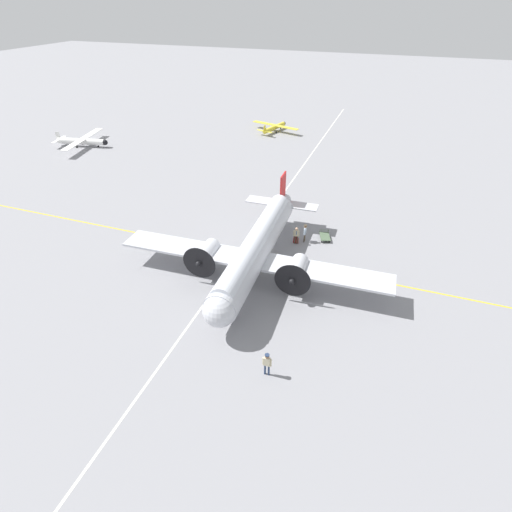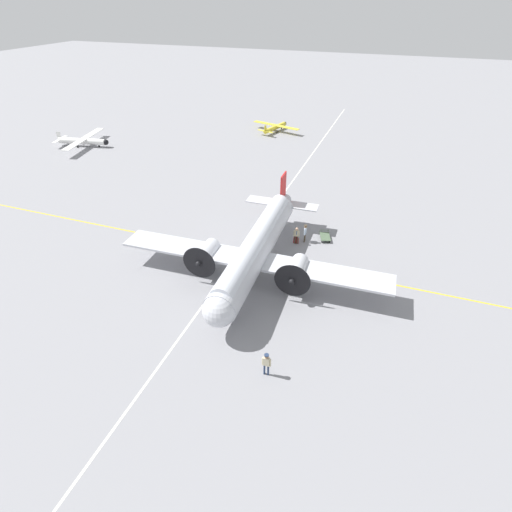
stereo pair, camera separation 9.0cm
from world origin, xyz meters
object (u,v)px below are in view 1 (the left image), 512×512
object	(u,v)px
airliner_main	(255,250)
passenger_boarding	(296,234)
ramp_agent	(305,231)
crew_foreground	(267,362)
suitcase_upright_spare	(296,240)
suitcase_near_door	(296,239)
light_aircraft_taxiing	(275,127)
light_aircraft_distant	(83,141)
baggage_cart	(325,236)

from	to	relation	value
airliner_main	passenger_boarding	bearing A→B (deg)	159.08
ramp_agent	airliner_main	bearing A→B (deg)	-24.97
crew_foreground	suitcase_upright_spare	distance (m)	16.33
airliner_main	ramp_agent	xyz separation A→B (m)	(2.74, 6.73, -1.33)
suitcase_near_door	light_aircraft_taxiing	xyz separation A→B (m)	(-13.02, 34.36, 0.46)
suitcase_near_door	light_aircraft_taxiing	distance (m)	36.75
suitcase_near_door	light_aircraft_distant	world-z (taller)	light_aircraft_distant
airliner_main	baggage_cart	distance (m)	9.35
passenger_boarding	suitcase_near_door	xyz separation A→B (m)	(-0.09, 0.22, -0.77)
airliner_main	light_aircraft_distant	world-z (taller)	airliner_main
light_aircraft_distant	passenger_boarding	bearing A→B (deg)	-35.27
passenger_boarding	suitcase_near_door	distance (m)	0.81
suitcase_upright_spare	baggage_cart	world-z (taller)	suitcase_upright_spare
airliner_main	suitcase_upright_spare	distance (m)	6.84
crew_foreground	suitcase_upright_spare	size ratio (longest dim) A/B	2.97
crew_foreground	baggage_cart	xyz separation A→B (m)	(0.07, 17.86, -0.86)
ramp_agent	light_aircraft_taxiing	xyz separation A→B (m)	(-13.79, 33.90, -0.37)
baggage_cart	light_aircraft_taxiing	world-z (taller)	light_aircraft_taxiing
suitcase_near_door	airliner_main	bearing A→B (deg)	-107.45
crew_foreground	suitcase_near_door	bearing A→B (deg)	95.65
suitcase_near_door	light_aircraft_distant	xyz separation A→B (m)	(-38.96, 16.51, 0.56)
airliner_main	baggage_cart	world-z (taller)	airliner_main
airliner_main	crew_foreground	size ratio (longest dim) A/B	12.75
ramp_agent	suitcase_upright_spare	bearing A→B (deg)	-53.43
baggage_cart	suitcase_upright_spare	bearing A→B (deg)	-73.28
crew_foreground	passenger_boarding	world-z (taller)	crew_foreground
crew_foreground	baggage_cart	size ratio (longest dim) A/B	0.93
crew_foreground	suitcase_near_door	world-z (taller)	crew_foreground
light_aircraft_distant	light_aircraft_taxiing	bearing A→B (deg)	22.46
airliner_main	suitcase_near_door	xyz separation A→B (m)	(1.97, 6.27, -2.16)
airliner_main	light_aircraft_taxiing	world-z (taller)	airliner_main
crew_foreground	passenger_boarding	bearing A→B (deg)	95.44
passenger_boarding	baggage_cart	distance (m)	3.17
baggage_cart	airliner_main	bearing A→B (deg)	-47.86
suitcase_upright_spare	light_aircraft_distant	bearing A→B (deg)	156.91
suitcase_upright_spare	light_aircraft_taxiing	world-z (taller)	light_aircraft_taxiing
suitcase_near_door	light_aircraft_distant	distance (m)	42.31
ramp_agent	suitcase_near_door	size ratio (longest dim) A/B	2.75
airliner_main	baggage_cart	xyz separation A→B (m)	(4.53, 7.88, -2.20)
airliner_main	ramp_agent	bearing A→B (deg)	155.77
ramp_agent	passenger_boarding	bearing A→B (deg)	-47.76
airliner_main	passenger_boarding	size ratio (longest dim) A/B	12.98
airliner_main	ramp_agent	distance (m)	7.39
airliner_main	ramp_agent	size ratio (longest dim) A/B	12.63
airliner_main	light_aircraft_taxiing	bearing A→B (deg)	-166.88
ramp_agent	crew_foreground	bearing A→B (deg)	3.05
passenger_boarding	light_aircraft_taxiing	xyz separation A→B (m)	(-13.11, 34.58, -0.31)
crew_foreground	light_aircraft_taxiing	xyz separation A→B (m)	(-15.51, 50.62, -0.36)
suitcase_near_door	suitcase_upright_spare	size ratio (longest dim) A/B	1.09
ramp_agent	suitcase_upright_spare	size ratio (longest dim) A/B	3.00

